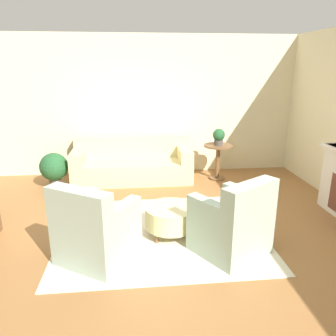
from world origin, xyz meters
name	(u,v)px	position (x,y,z in m)	size (l,w,h in m)	color
ground_plane	(161,232)	(0.00, 0.00, 0.00)	(16.00, 16.00, 0.00)	#996638
wall_back	(149,106)	(0.00, 2.82, 1.40)	(9.53, 0.12, 2.80)	beige
rug	(161,232)	(0.00, 0.00, 0.01)	(2.72, 2.31, 0.01)	beige
couch	(133,165)	(-0.38, 2.26, 0.30)	(2.30, 0.87, 0.84)	beige
armchair_left	(94,231)	(-0.81, -0.59, 0.38)	(1.03, 1.02, 0.95)	#9EB29E
armchair_right	(233,225)	(0.81, -0.59, 0.38)	(1.03, 1.02, 0.95)	#9EB29E
ottoman_table	(171,217)	(0.12, -0.07, 0.26)	(0.68, 0.68, 0.39)	beige
side_table	(218,156)	(1.31, 2.13, 0.48)	(0.56, 0.56, 0.70)	brown
potted_plant_on_side_table	(219,136)	(1.31, 2.13, 0.88)	(0.24, 0.24, 0.32)	#4C4742
potted_plant_floor	(54,168)	(-1.84, 1.99, 0.38)	(0.52, 0.52, 0.65)	#4C4742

